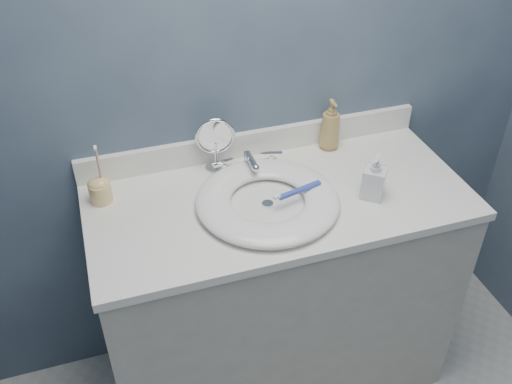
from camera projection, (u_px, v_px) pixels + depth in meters
name	position (u px, v px, depth m)	size (l,w,h in m)	color
back_wall	(253.00, 68.00, 1.83)	(2.20, 0.02, 2.40)	#414D62
vanity_cabinet	(276.00, 295.00, 2.09)	(1.20, 0.55, 0.85)	#BBB8AB
countertop	(279.00, 200.00, 1.83)	(1.22, 0.57, 0.03)	white
backsplash	(254.00, 143.00, 1.99)	(1.22, 0.02, 0.09)	white
basin	(268.00, 200.00, 1.77)	(0.45, 0.45, 0.04)	white
drain	(268.00, 204.00, 1.78)	(0.04, 0.04, 0.01)	silver
faucet	(249.00, 164.00, 1.91)	(0.25, 0.13, 0.07)	silver
makeup_mirror	(215.00, 142.00, 1.88)	(0.13, 0.08, 0.20)	silver
soap_bottle_amber	(331.00, 125.00, 1.99)	(0.07, 0.07, 0.19)	#AC8D4D
soap_bottle_clear	(375.00, 176.00, 1.77)	(0.07, 0.07, 0.15)	silver
toothbrush_holder	(100.00, 189.00, 1.77)	(0.07, 0.07, 0.20)	#EFC677
toothbrush_lying	(298.00, 191.00, 1.77)	(0.17, 0.06, 0.02)	#3248B2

